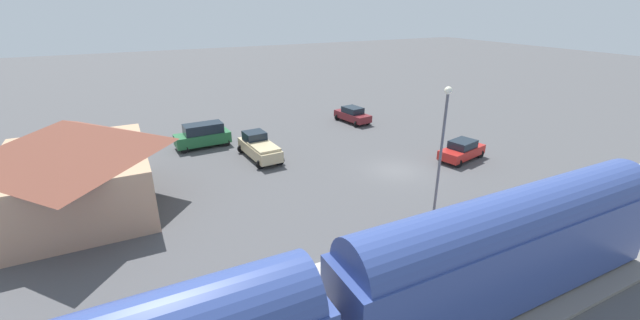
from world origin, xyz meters
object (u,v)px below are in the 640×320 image
object	(u,v)px
suv_green	(203,135)
light_pole_near_platform	(442,140)
station_building	(74,165)
sedan_red	(462,150)
sedan_maroon	(353,115)
pedestrian_waiting_far	(533,202)
pedestrian_on_platform	(494,221)
pickup_tan	(259,147)

from	to	relation	value
suv_green	light_pole_near_platform	world-z (taller)	light_pole_near_platform
station_building	sedan_red	xyz separation A→B (m)	(-4.61, -28.41, -2.23)
light_pole_near_platform	suv_green	bearing A→B (deg)	26.74
sedan_maroon	station_building	bearing A→B (deg)	109.88
pedestrian_waiting_far	sedan_red	distance (m)	10.27
suv_green	sedan_maroon	world-z (taller)	suv_green
pedestrian_on_platform	pedestrian_waiting_far	world-z (taller)	same
suv_green	sedan_maroon	size ratio (longest dim) A/B	1.06
suv_green	sedan_maroon	bearing A→B (deg)	-87.33
station_building	sedan_maroon	world-z (taller)	station_building
station_building	sedan_red	world-z (taller)	station_building
suv_green	sedan_red	size ratio (longest dim) A/B	1.04
pedestrian_on_platform	suv_green	size ratio (longest dim) A/B	0.34
sedan_maroon	sedan_red	size ratio (longest dim) A/B	0.98
sedan_maroon	sedan_red	xyz separation A→B (m)	(-14.04, -2.33, 0.00)
suv_green	pickup_tan	xyz separation A→B (m)	(-5.14, -3.69, -0.12)
pedestrian_on_platform	pedestrian_waiting_far	size ratio (longest dim) A/B	1.00
pedestrian_waiting_far	light_pole_near_platform	bearing A→B (deg)	60.01
sedan_maroon	light_pole_near_platform	bearing A→B (deg)	162.26
sedan_red	pedestrian_on_platform	bearing A→B (deg)	142.21
sedan_maroon	pedestrian_waiting_far	bearing A→B (deg)	176.22
sedan_red	light_pole_near_platform	bearing A→B (deg)	126.43
sedan_maroon	pedestrian_on_platform	bearing A→B (deg)	167.22
station_building	sedan_red	bearing A→B (deg)	-99.22
sedan_red	light_pole_near_platform	xyz separation A→B (m)	(-6.59, 8.93, 4.27)
pedestrian_waiting_far	station_building	bearing A→B (deg)	60.08
pedestrian_on_platform	pickup_tan	world-z (taller)	pickup_tan
light_pole_near_platform	sedan_maroon	bearing A→B (deg)	-17.74
pedestrian_waiting_far	suv_green	size ratio (longest dim) A/B	0.34
pedestrian_waiting_far	pickup_tan	xyz separation A→B (m)	(17.63, 11.36, -0.25)
pedestrian_on_platform	light_pole_near_platform	distance (m)	5.31
pedestrian_waiting_far	pedestrian_on_platform	bearing A→B (deg)	97.99
station_building	sedan_maroon	size ratio (longest dim) A/B	2.40
suv_green	sedan_red	world-z (taller)	suv_green
suv_green	pickup_tan	distance (m)	6.33
pedestrian_on_platform	light_pole_near_platform	size ratio (longest dim) A/B	0.21
pedestrian_on_platform	sedan_maroon	bearing A→B (deg)	-12.78
sedan_maroon	light_pole_near_platform	world-z (taller)	light_pole_near_platform
light_pole_near_platform	pedestrian_waiting_far	bearing A→B (deg)	-119.99
pickup_tan	light_pole_near_platform	world-z (taller)	light_pole_near_platform
station_building	pedestrian_on_platform	xyz separation A→B (m)	(-14.66, -20.62, -1.83)
sedan_red	pedestrian_waiting_far	bearing A→B (deg)	157.76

